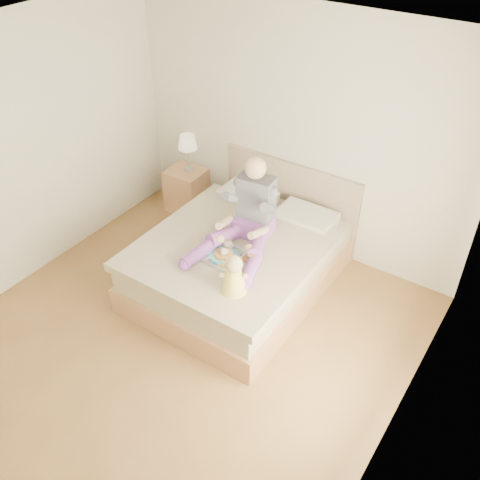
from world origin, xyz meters
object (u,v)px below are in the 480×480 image
Objects in this scene: bed at (242,258)px; nightstand at (187,190)px; baby at (234,277)px; adult at (247,218)px; tray at (232,258)px.

nightstand is (-1.39, 0.80, -0.04)m from bed.
baby is at bearing -42.97° from nightstand.
adult reaches higher than baby.
adult reaches higher than nightstand.
bed is 5.60× the size of baby.
adult is at bearing -31.82° from nightstand.
tray is 0.44m from baby.
bed is 1.60m from nightstand.
bed is at bearing 111.56° from tray.
nightstand is 0.51× the size of adult.
baby is (0.26, -0.33, 0.13)m from tray.
bed is at bearing 89.44° from baby.
adult is (1.46, -0.82, 0.59)m from nightstand.
adult is at bearing -16.68° from bed.
nightstand is 1.78m from adult.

